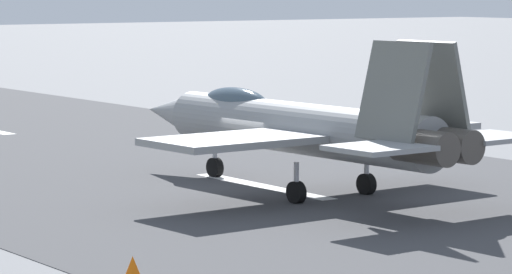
{
  "coord_description": "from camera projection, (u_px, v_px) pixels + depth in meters",
  "views": [
    {
      "loc": [
        -40.98,
        29.04,
        7.34
      ],
      "look_at": [
        -2.7,
        2.13,
        2.2
      ],
      "focal_mm": 96.85,
      "sensor_mm": 36.0,
      "label": 1
    }
  ],
  "objects": [
    {
      "name": "ground_plane",
      "position": [
        261.0,
        186.0,
        50.72
      ],
      "size": [
        400.0,
        400.0,
        0.0
      ],
      "primitive_type": "plane",
      "color": "slate"
    },
    {
      "name": "runway_strip",
      "position": [
        261.0,
        186.0,
        50.71
      ],
      "size": [
        240.0,
        26.0,
        0.02
      ],
      "color": "#404143",
      "rests_on": "ground"
    },
    {
      "name": "fighter_jet",
      "position": [
        299.0,
        126.0,
        48.86
      ],
      "size": [
        17.83,
        13.04,
        5.59
      ],
      "color": "gray",
      "rests_on": "ground"
    },
    {
      "name": "crew_person",
      "position": [
        336.0,
        124.0,
        65.27
      ],
      "size": [
        0.42,
        0.66,
        1.63
      ],
      "color": "#1E2338",
      "rests_on": "ground"
    },
    {
      "name": "marker_cone_near",
      "position": [
        133.0,
        267.0,
        34.84
      ],
      "size": [
        0.44,
        0.44,
        0.55
      ],
      "primitive_type": "cone",
      "color": "orange",
      "rests_on": "ground"
    }
  ]
}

